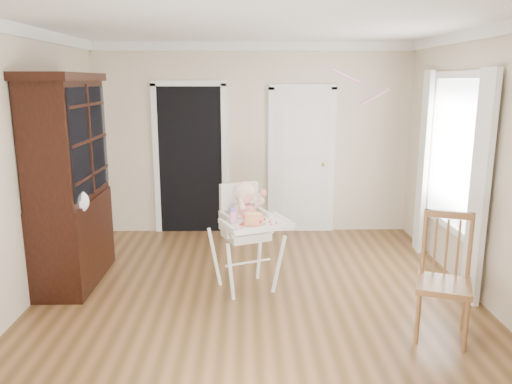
{
  "coord_description": "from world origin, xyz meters",
  "views": [
    {
      "loc": [
        -0.1,
        -4.62,
        2.18
      ],
      "look_at": [
        -0.0,
        0.27,
        1.08
      ],
      "focal_mm": 35.0,
      "sensor_mm": 36.0,
      "label": 1
    }
  ],
  "objects_px": {
    "high_chair": "(246,225)",
    "cake": "(253,219)",
    "china_cabinet": "(69,181)",
    "dining_chair": "(444,281)",
    "sippy_cup": "(233,215)"
  },
  "relations": [
    {
      "from": "china_cabinet",
      "to": "dining_chair",
      "type": "distance_m",
      "value": 3.86
    },
    {
      "from": "dining_chair",
      "to": "sippy_cup",
      "type": "bearing_deg",
      "value": 177.72
    },
    {
      "from": "china_cabinet",
      "to": "sippy_cup",
      "type": "bearing_deg",
      "value": -15.4
    },
    {
      "from": "sippy_cup",
      "to": "china_cabinet",
      "type": "height_order",
      "value": "china_cabinet"
    },
    {
      "from": "cake",
      "to": "china_cabinet",
      "type": "bearing_deg",
      "value": 164.56
    },
    {
      "from": "high_chair",
      "to": "cake",
      "type": "xyz_separation_m",
      "value": [
        0.07,
        -0.28,
        0.15
      ]
    },
    {
      "from": "high_chair",
      "to": "china_cabinet",
      "type": "bearing_deg",
      "value": 149.54
    },
    {
      "from": "sippy_cup",
      "to": "china_cabinet",
      "type": "relative_size",
      "value": 0.09
    },
    {
      "from": "high_chair",
      "to": "cake",
      "type": "bearing_deg",
      "value": -98.47
    },
    {
      "from": "high_chair",
      "to": "china_cabinet",
      "type": "distance_m",
      "value": 1.95
    },
    {
      "from": "china_cabinet",
      "to": "dining_chair",
      "type": "height_order",
      "value": "china_cabinet"
    },
    {
      "from": "high_chair",
      "to": "cake",
      "type": "height_order",
      "value": "high_chair"
    },
    {
      "from": "high_chair",
      "to": "cake",
      "type": "relative_size",
      "value": 4.68
    },
    {
      "from": "sippy_cup",
      "to": "dining_chair",
      "type": "xyz_separation_m",
      "value": [
        1.82,
        -0.8,
        -0.37
      ]
    },
    {
      "from": "high_chair",
      "to": "china_cabinet",
      "type": "height_order",
      "value": "china_cabinet"
    }
  ]
}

